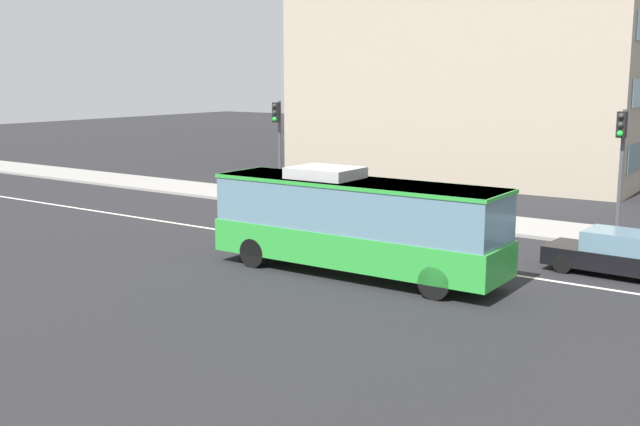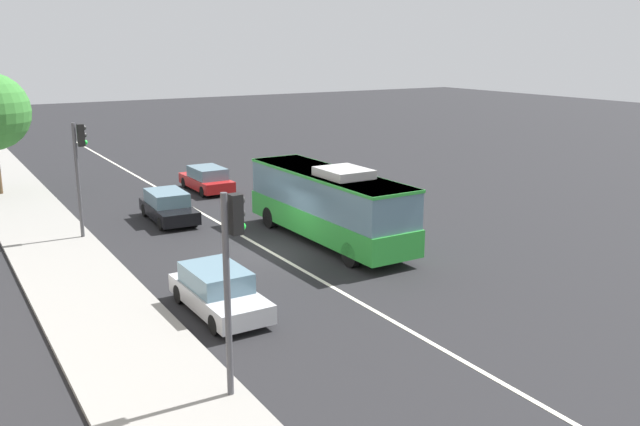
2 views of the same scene
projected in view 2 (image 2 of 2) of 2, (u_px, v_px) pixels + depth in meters
ground_plane at (269, 251)px, 28.31m from camera, size 160.00×160.00×0.00m
sidewalk_kerb at (79, 282)px, 24.43m from camera, size 80.00×3.71×0.14m
lane_centre_line at (269, 251)px, 28.31m from camera, size 76.00×0.16×0.01m
transit_bus at (329, 202)px, 29.22m from camera, size 10.03×2.60×3.46m
sedan_black at (168, 206)px, 32.99m from camera, size 4.58×2.00×1.46m
sedan_silver at (218, 291)px, 21.74m from camera, size 4.53×1.87×1.46m
sedan_red at (207, 179)px, 39.62m from camera, size 4.50×1.82×1.46m
traffic_light_near_corner at (80, 160)px, 29.18m from camera, size 0.33×0.62×5.20m
traffic_light_mid_block at (232, 260)px, 15.76m from camera, size 0.34×0.62×5.20m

